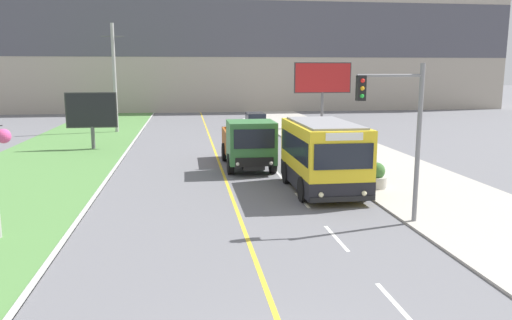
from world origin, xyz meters
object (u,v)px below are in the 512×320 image
(utility_pole_far, at_px, (115,78))
(city_bus, at_px, (323,157))
(planter_round_near, at_px, (376,177))
(car_distant, at_px, (255,122))
(billboard_large, at_px, (323,80))
(dump_truck, at_px, (249,145))
(planter_round_second, at_px, (343,158))
(planter_round_third, at_px, (319,144))
(billboard_small, at_px, (91,112))
(traffic_light_mast, at_px, (400,123))
(planter_round_far, at_px, (301,135))

(utility_pole_far, bearing_deg, city_bus, -63.03)
(planter_round_near, bearing_deg, utility_pole_far, 121.62)
(car_distant, bearing_deg, planter_round_near, -84.62)
(city_bus, relative_size, billboard_large, 0.97)
(dump_truck, relative_size, planter_round_second, 5.98)
(car_distant, height_order, planter_round_near, car_distant)
(planter_round_near, distance_m, planter_round_third, 9.50)
(dump_truck, height_order, billboard_small, billboard_small)
(city_bus, distance_m, utility_pole_far, 25.57)
(utility_pole_far, relative_size, traffic_light_mast, 1.66)
(dump_truck, xyz_separation_m, billboard_small, (-9.32, 8.25, 1.16))
(dump_truck, distance_m, billboard_small, 12.50)
(planter_round_third, bearing_deg, car_distant, 99.08)
(dump_truck, height_order, billboard_large, billboard_large)
(car_distant, bearing_deg, planter_round_third, -80.92)
(planter_round_second, height_order, planter_round_far, planter_round_far)
(utility_pole_far, height_order, traffic_light_mast, utility_pole_far)
(dump_truck, height_order, planter_round_near, dump_truck)
(planter_round_third, bearing_deg, billboard_large, 73.83)
(planter_round_near, bearing_deg, city_bus, -179.69)
(traffic_light_mast, relative_size, planter_round_second, 4.97)
(billboard_small, height_order, planter_round_second, billboard_small)
(billboard_large, bearing_deg, traffic_light_mast, -100.40)
(billboard_large, bearing_deg, billboard_small, -151.97)
(city_bus, xyz_separation_m, utility_pole_far, (-11.52, 22.64, 2.99))
(planter_round_second, xyz_separation_m, planter_round_third, (-0.05, 4.75, 0.03))
(traffic_light_mast, xyz_separation_m, planter_round_near, (1.21, 4.83, -2.87))
(planter_round_third, xyz_separation_m, planter_round_far, (0.02, 4.75, -0.01))
(planter_round_second, bearing_deg, city_bus, -117.10)
(billboard_small, bearing_deg, planter_round_second, -31.22)
(car_distant, xyz_separation_m, traffic_light_mast, (0.93, -27.57, 2.76))
(planter_round_near, height_order, planter_round_far, planter_round_far)
(car_distant, relative_size, planter_round_near, 3.84)
(car_distant, relative_size, utility_pole_far, 0.48)
(dump_truck, xyz_separation_m, planter_round_second, (4.97, -0.41, -0.76))
(traffic_light_mast, height_order, planter_round_third, traffic_light_mast)
(planter_round_second, xyz_separation_m, planter_round_far, (-0.04, 9.50, 0.02))
(car_distant, bearing_deg, billboard_small, -142.41)
(city_bus, height_order, billboard_large, billboard_large)
(billboard_small, bearing_deg, utility_pole_far, 87.93)
(dump_truck, relative_size, traffic_light_mast, 1.20)
(planter_round_far, bearing_deg, utility_pole_far, 148.98)
(car_distant, height_order, billboard_small, billboard_small)
(car_distant, distance_m, billboard_large, 7.06)
(utility_pole_far, distance_m, billboard_small, 9.44)
(utility_pole_far, distance_m, planter_round_far, 16.71)
(city_bus, bearing_deg, car_distant, 89.33)
(car_distant, relative_size, billboard_small, 1.16)
(dump_truck, bearing_deg, planter_round_third, 41.45)
(planter_round_near, bearing_deg, traffic_light_mast, -104.05)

